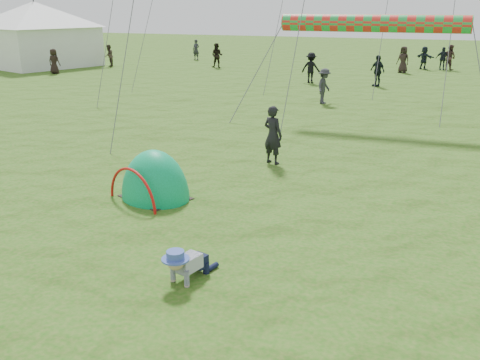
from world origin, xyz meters
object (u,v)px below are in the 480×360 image
(event_marquee, at_px, (37,32))
(popup_tent, at_px, (156,197))
(standing_adult, at_px, (273,135))
(crawling_toddler, at_px, (186,263))

(event_marquee, bearing_deg, popup_tent, -26.12)
(standing_adult, relative_size, event_marquee, 0.23)
(crawling_toddler, bearing_deg, popup_tent, 141.96)
(popup_tent, xyz_separation_m, standing_adult, (1.71, 3.78, 0.84))
(standing_adult, bearing_deg, event_marquee, -16.80)
(popup_tent, bearing_deg, standing_adult, 88.81)
(popup_tent, bearing_deg, event_marquee, 158.52)
(popup_tent, distance_m, standing_adult, 4.24)
(popup_tent, relative_size, standing_adult, 1.38)
(standing_adult, xyz_separation_m, event_marquee, (-24.31, 18.54, 1.64))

